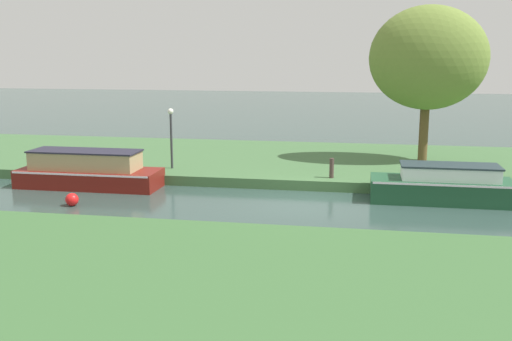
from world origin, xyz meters
name	(u,v)px	position (x,y,z in m)	size (l,w,h in m)	color
ground_plane	(303,204)	(0.00, 0.00, 0.00)	(120.00, 120.00, 0.00)	#304842
riverbank_far	(318,163)	(0.00, 7.00, 0.20)	(72.00, 10.00, 0.40)	#426A3D
riverbank_near	(258,304)	(0.00, -9.00, 0.20)	(72.00, 10.00, 0.40)	#3B6635
forest_barge	(443,186)	(4.85, 1.20, 0.59)	(4.91, 1.72, 1.36)	#1E4E30
maroon_narrowboat	(88,171)	(-8.59, 1.20, 0.64)	(5.62, 1.84, 1.47)	maroon
willow_tree_left	(428,58)	(4.70, 7.10, 4.96)	(5.12, 3.38, 6.84)	brown
lamp_post	(171,130)	(-5.91, 3.53, 2.02)	(0.24, 0.24, 2.54)	#333338
mooring_post_near	(447,174)	(5.20, 2.75, 0.71)	(0.18, 0.18, 0.62)	brown
mooring_post_far	(332,168)	(0.85, 2.75, 0.79)	(0.17, 0.17, 0.78)	#463530
channel_buoy	(72,199)	(-7.84, -1.65, 0.23)	(0.45, 0.45, 0.45)	red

